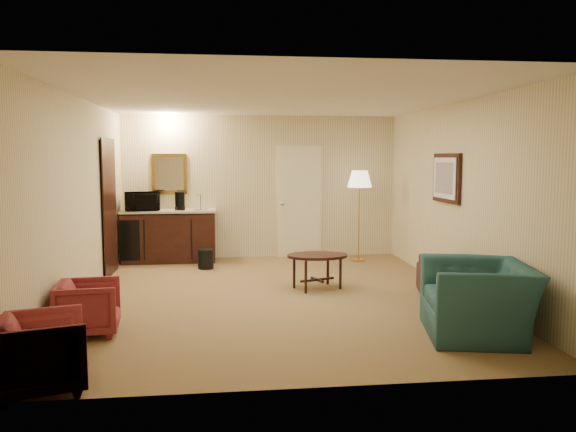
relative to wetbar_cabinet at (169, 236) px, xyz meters
name	(u,v)px	position (x,y,z in m)	size (l,w,h in m)	color
ground	(278,296)	(1.65, -2.72, -0.46)	(6.00, 6.00, 0.00)	olive
room_walls	(265,166)	(1.55, -1.95, 1.26)	(5.02, 6.01, 2.61)	beige
wetbar_cabinet	(169,236)	(0.00, 0.00, 0.00)	(1.64, 0.58, 0.92)	#321810
sofa	(454,277)	(3.80, -3.42, -0.10)	(1.83, 0.53, 0.71)	black
teal_armchair	(478,287)	(3.55, -4.59, 0.05)	(1.17, 0.76, 1.02)	#214854
rose_chair_near	(88,305)	(-0.47, -4.08, -0.15)	(0.61, 0.57, 0.63)	maroon
rose_chair_far	(42,349)	(-0.50, -5.52, -0.12)	(0.66, 0.62, 0.68)	maroon
coffee_table	(317,271)	(2.25, -2.35, -0.21)	(0.85, 0.58, 0.49)	black
floor_lamp	(359,216)	(3.35, -0.32, 0.35)	(0.43, 0.43, 1.62)	gold
waste_bin	(206,259)	(0.65, -0.72, -0.30)	(0.26, 0.26, 0.32)	black
microwave	(142,199)	(-0.45, -0.05, 0.66)	(0.58, 0.32, 0.40)	black
coffee_maker	(180,201)	(0.20, -0.03, 0.62)	(0.17, 0.17, 0.32)	black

